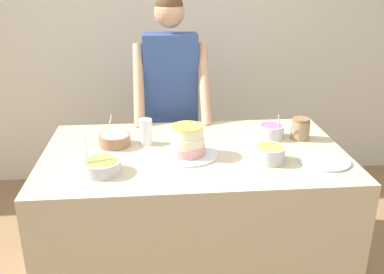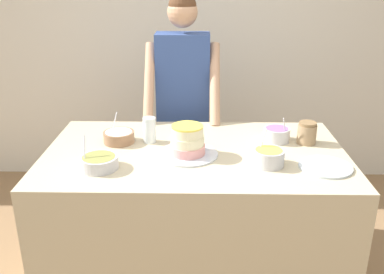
{
  "view_description": "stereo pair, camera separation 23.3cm",
  "coord_description": "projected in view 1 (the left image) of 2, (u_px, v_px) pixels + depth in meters",
  "views": [
    {
      "loc": [
        -0.21,
        -1.72,
        1.86
      ],
      "look_at": [
        -0.02,
        0.45,
        1.01
      ],
      "focal_mm": 40.0,
      "sensor_mm": 36.0,
      "label": 1
    },
    {
      "loc": [
        0.02,
        -1.72,
        1.86
      ],
      "look_at": [
        -0.02,
        0.45,
        1.01
      ],
      "focal_mm": 40.0,
      "sensor_mm": 36.0,
      "label": 2
    }
  ],
  "objects": [
    {
      "name": "frosting_bowl_purple",
      "position": [
        271.0,
        131.0,
        2.59
      ],
      "size": [
        0.16,
        0.16,
        0.16
      ],
      "color": "silver",
      "rests_on": "counter"
    },
    {
      "name": "person_baker",
      "position": [
        171.0,
        90.0,
        3.06
      ],
      "size": [
        0.51,
        0.47,
        1.73
      ],
      "color": "#2D2D38",
      "rests_on": "ground_plane"
    },
    {
      "name": "cake",
      "position": [
        188.0,
        143.0,
        2.33
      ],
      "size": [
        0.34,
        0.34,
        0.17
      ],
      "color": "silver",
      "rests_on": "counter"
    },
    {
      "name": "frosting_bowl_olive",
      "position": [
        101.0,
        166.0,
        2.14
      ],
      "size": [
        0.2,
        0.2,
        0.17
      ],
      "color": "silver",
      "rests_on": "counter"
    },
    {
      "name": "stoneware_jar",
      "position": [
        300.0,
        129.0,
        2.57
      ],
      "size": [
        0.11,
        0.11,
        0.13
      ],
      "color": "#9E7F5B",
      "rests_on": "counter"
    },
    {
      "name": "counter",
      "position": [
        194.0,
        220.0,
        2.58
      ],
      "size": [
        1.69,
        0.99,
        0.91
      ],
      "color": "#C6B793",
      "rests_on": "ground_plane"
    },
    {
      "name": "frosting_bowl_yellow",
      "position": [
        269.0,
        153.0,
        2.26
      ],
      "size": [
        0.16,
        0.16,
        0.18
      ],
      "color": "silver",
      "rests_on": "counter"
    },
    {
      "name": "drinking_glass",
      "position": [
        146.0,
        132.0,
        2.49
      ],
      "size": [
        0.08,
        0.08,
        0.15
      ],
      "color": "silver",
      "rests_on": "counter"
    },
    {
      "name": "ceramic_plate",
      "position": [
        324.0,
        161.0,
        2.27
      ],
      "size": [
        0.27,
        0.27,
        0.01
      ],
      "color": "silver",
      "rests_on": "counter"
    },
    {
      "name": "wall_back",
      "position": [
        177.0,
        39.0,
        3.75
      ],
      "size": [
        10.0,
        0.05,
        2.6
      ],
      "color": "silver",
      "rests_on": "ground_plane"
    },
    {
      "name": "frosting_bowl_white",
      "position": [
        115.0,
        139.0,
        2.48
      ],
      "size": [
        0.18,
        0.18,
        0.17
      ],
      "color": "#936B4C",
      "rests_on": "counter"
    }
  ]
}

